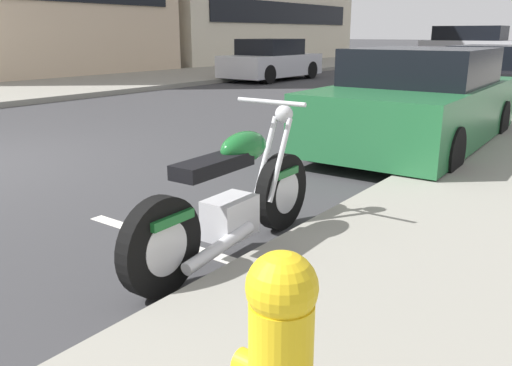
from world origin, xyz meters
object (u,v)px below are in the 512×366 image
object	(u,v)px
parked_motorcycle	(232,201)
car_opposite_curb	(271,61)
parked_car_far_down_curb	(418,103)
parked_car_across_street	(496,78)
fire_hydrant	(281,358)
crossing_truck	(469,44)

from	to	relation	value
parked_motorcycle	car_opposite_curb	distance (m)	15.39
parked_car_far_down_curb	parked_car_across_street	bearing A→B (deg)	-0.26
parked_motorcycle	parked_car_across_street	xyz separation A→B (m)	(9.89, 0.41, 0.21)
parked_car_across_street	car_opposite_curb	distance (m)	8.66
parked_car_far_down_curb	car_opposite_curb	bearing A→B (deg)	43.38
parked_car_across_street	fire_hydrant	distance (m)	11.61
parked_car_far_down_curb	crossing_truck	size ratio (longest dim) A/B	0.84
parked_motorcycle	parked_car_far_down_curb	bearing A→B (deg)	1.31
parked_car_across_street	car_opposite_curb	bearing A→B (deg)	71.77
crossing_truck	car_opposite_curb	world-z (taller)	crossing_truck
parked_motorcycle	parked_car_across_street	distance (m)	9.90
crossing_truck	fire_hydrant	size ratio (longest dim) A/B	6.25
parked_car_far_down_curb	car_opposite_curb	size ratio (longest dim) A/B	1.05
parked_car_across_street	crossing_truck	world-z (taller)	crossing_truck
parked_motorcycle	parked_car_far_down_curb	size ratio (longest dim) A/B	0.49
parked_motorcycle	parked_car_across_street	size ratio (longest dim) A/B	0.51
parked_car_far_down_curb	fire_hydrant	xyz separation A→B (m)	(-6.09, -1.74, -0.10)
crossing_truck	fire_hydrant	xyz separation A→B (m)	(-30.01, -7.56, -0.46)
parked_motorcycle	crossing_truck	bearing A→B (deg)	10.15
parked_car_far_down_curb	crossing_truck	bearing A→B (deg)	11.77
fire_hydrant	parked_motorcycle	bearing A→B (deg)	43.53
car_opposite_curb	fire_hydrant	xyz separation A→B (m)	(-14.33, -10.07, -0.09)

